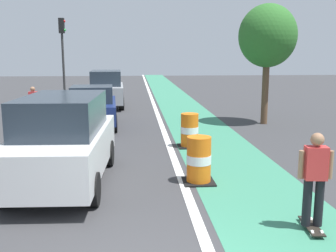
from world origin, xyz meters
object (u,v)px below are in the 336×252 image
Objects in this scene: parked_suv_third at (106,89)px; traffic_barrel_front at (199,160)px; parked_sedan_second at (93,107)px; pedestrian_crossing at (34,104)px; traffic_barrel_mid at (190,131)px; street_tree_sidewalk at (268,37)px; parked_suv_nearest at (64,139)px; skateboarder_on_lane at (315,178)px; traffic_light_corner at (63,45)px.

parked_suv_third reaches higher than traffic_barrel_front.
parked_sedan_second is 2.61× the size of pedestrian_crossing.
traffic_barrel_mid is at bearing -71.59° from parked_suv_third.
parked_suv_third is at bearing 139.68° from street_tree_sidewalk.
parked_suv_nearest is at bearing -89.18° from parked_sedan_second.
parked_sedan_second is (-4.71, 9.95, -0.08)m from skateboarder_on_lane.
parked_sedan_second is 3.85× the size of traffic_barrel_front.
street_tree_sidewalk is at bearing 45.72° from parked_suv_nearest.
parked_suv_nearest is 4.29× the size of traffic_barrel_front.
parked_sedan_second is 0.84× the size of street_tree_sidewalk.
parked_suv_nearest is 8.36m from pedestrian_crossing.
parked_sedan_second is at bearing 113.54° from traffic_barrel_front.
traffic_light_corner is (-2.78, 2.66, 2.47)m from parked_suv_third.
skateboarder_on_lane reaches higher than traffic_barrel_mid.
traffic_barrel_front is at bearing 120.03° from skateboarder_on_lane.
skateboarder_on_lane is 11.01m from parked_sedan_second.
traffic_barrel_front is (3.07, -13.58, -0.50)m from parked_suv_third.
parked_suv_third is 0.92× the size of traffic_light_corner.
parked_suv_nearest is 4.29× the size of traffic_barrel_mid.
parked_suv_nearest reaches higher than traffic_barrel_front.
parked_suv_nearest is at bearing -71.46° from pedestrian_crossing.
traffic_barrel_mid is (3.35, -10.05, -0.50)m from parked_suv_third.
skateboarder_on_lane is 5.42m from parked_suv_nearest.
street_tree_sidewalk is (7.14, 7.32, 2.63)m from parked_suv_nearest.
traffic_light_corner is 13.19m from street_tree_sidewalk.
parked_suv_nearest is at bearing -90.04° from parked_suv_third.
pedestrian_crossing is (-5.74, 8.14, 0.33)m from traffic_barrel_front.
parked_sedan_second is (-0.10, 7.09, -0.20)m from parked_suv_nearest.
pedestrian_crossing is (-2.66, 7.93, -0.17)m from parked_suv_nearest.
street_tree_sidewalk is (9.91, -8.70, 0.17)m from traffic_light_corner.
parked_sedan_second is 7.98m from traffic_barrel_front.
traffic_barrel_mid is 0.22× the size of street_tree_sidewalk.
parked_suv_nearest is 13.37m from parked_suv_third.
parked_suv_third is (0.01, 13.37, 0.00)m from parked_suv_nearest.
skateboarder_on_lane reaches higher than pedestrian_crossing.
parked_sedan_second is at bearing -178.24° from street_tree_sidewalk.
parked_sedan_second is 9.69m from traffic_light_corner.
traffic_barrel_front is 1.00× the size of traffic_barrel_mid.
street_tree_sidewalk is at bearing 1.76° from parked_sedan_second.
parked_suv_nearest is 10.55m from street_tree_sidewalk.
pedestrian_crossing is 10.21m from street_tree_sidewalk.
skateboarder_on_lane is 0.40× the size of parked_sedan_second.
street_tree_sidewalk is at bearing 76.04° from skateboarder_on_lane.
skateboarder_on_lane is 6.31m from traffic_barrel_mid.
street_tree_sidewalk is at bearing -40.32° from parked_suv_third.
traffic_barrel_mid is at bearing -37.48° from pedestrian_crossing.
street_tree_sidewalk is at bearing -3.56° from pedestrian_crossing.
pedestrian_crossing is at bearing -116.13° from parked_suv_third.
traffic_light_corner is at bearing 115.76° from traffic_barrel_mid.
street_tree_sidewalk reaches higher than traffic_barrel_mid.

